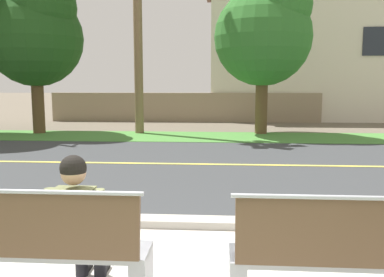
% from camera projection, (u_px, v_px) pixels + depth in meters
% --- Properties ---
extents(ground_plane, '(140.00, 140.00, 0.00)m').
position_uv_depth(ground_plane, '(211.00, 154.00, 10.93)').
color(ground_plane, '#665B4C').
extents(curb_edge, '(44.00, 0.30, 0.11)m').
position_uv_depth(curb_edge, '(200.00, 223.00, 5.33)').
color(curb_edge, '#ADA89E').
rests_on(curb_edge, ground_plane).
extents(street_asphalt, '(52.00, 8.00, 0.01)m').
position_uv_depth(street_asphalt, '(209.00, 164.00, 9.44)').
color(street_asphalt, '#383A3D').
rests_on(street_asphalt, ground_plane).
extents(road_centre_line, '(48.00, 0.14, 0.01)m').
position_uv_depth(road_centre_line, '(209.00, 164.00, 9.44)').
color(road_centre_line, '#E0CC4C').
rests_on(road_centre_line, ground_plane).
extents(far_verge_grass, '(48.00, 2.80, 0.02)m').
position_uv_depth(far_verge_grass, '(213.00, 137.00, 14.31)').
color(far_verge_grass, '#478438').
rests_on(far_verge_grass, ground_plane).
extents(bench_left, '(1.89, 0.48, 1.01)m').
position_uv_depth(bench_left, '(37.00, 249.00, 3.48)').
color(bench_left, '#9EA0A8').
rests_on(bench_left, ground_plane).
extents(bench_right, '(1.89, 0.48, 1.01)m').
position_uv_depth(bench_right, '(348.00, 258.00, 3.30)').
color(bench_right, '#9EA0A8').
rests_on(bench_right, ground_plane).
extents(seated_person_olive, '(0.52, 0.68, 1.25)m').
position_uv_depth(seated_person_olive, '(79.00, 218.00, 3.60)').
color(seated_person_olive, black).
rests_on(seated_person_olive, ground_plane).
extents(shade_tree_left, '(3.46, 3.46, 5.72)m').
position_uv_depth(shade_tree_left, '(37.00, 31.00, 14.89)').
color(shade_tree_left, brown).
rests_on(shade_tree_left, ground_plane).
extents(shade_tree_centre, '(3.50, 3.50, 5.77)m').
position_uv_depth(shade_tree_centre, '(266.00, 30.00, 14.69)').
color(shade_tree_centre, brown).
rests_on(shade_tree_centre, ground_plane).
extents(garden_wall, '(13.00, 0.36, 1.40)m').
position_uv_depth(garden_wall, '(184.00, 107.00, 19.96)').
color(garden_wall, gray).
rests_on(garden_wall, ground_plane).
extents(house_across_street, '(11.22, 6.91, 7.45)m').
position_uv_depth(house_across_street, '(309.00, 48.00, 22.27)').
color(house_across_street, beige).
rests_on(house_across_street, ground_plane).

